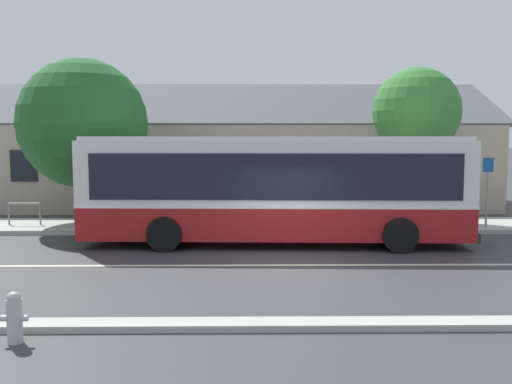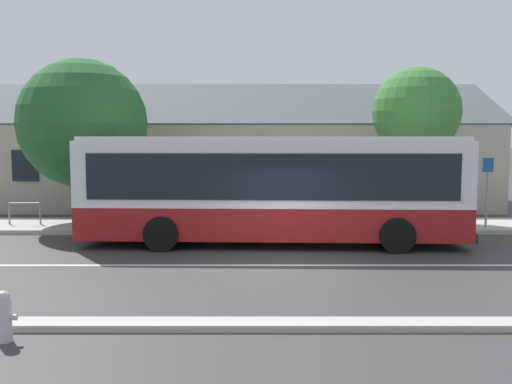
# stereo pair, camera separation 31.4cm
# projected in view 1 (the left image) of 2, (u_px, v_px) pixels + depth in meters

# --- Properties ---
(ground_plane) EXTENTS (300.00, 300.00, 0.00)m
(ground_plane) POSITION_uv_depth(u_px,v_px,m) (290.00, 265.00, 14.46)
(ground_plane) COLOR #38383A
(sidewalk_far) EXTENTS (60.00, 3.00, 0.15)m
(sidewalk_far) POSITION_uv_depth(u_px,v_px,m) (278.00, 226.00, 20.43)
(sidewalk_far) COLOR #ADAAA3
(sidewalk_far) RESTS_ON ground
(curb_near) EXTENTS (60.00, 0.50, 0.12)m
(curb_near) POSITION_uv_depth(u_px,v_px,m) (310.00, 324.00, 9.73)
(curb_near) COLOR #ADAAA3
(curb_near) RESTS_ON ground
(lane_divider_stripe) EXTENTS (60.00, 0.16, 0.01)m
(lane_divider_stripe) POSITION_uv_depth(u_px,v_px,m) (290.00, 265.00, 14.46)
(lane_divider_stripe) COLOR beige
(lane_divider_stripe) RESTS_ON ground
(community_building) EXTENTS (24.25, 10.05, 6.86)m
(community_building) POSITION_uv_depth(u_px,v_px,m) (229.00, 162.00, 28.57)
(community_building) COLOR tan
(community_building) RESTS_ON ground
(transit_bus) EXTENTS (11.55, 3.07, 3.26)m
(transit_bus) POSITION_uv_depth(u_px,v_px,m) (275.00, 187.00, 17.18)
(transit_bus) COLOR maroon
(transit_bus) RESTS_ON ground
(bench_by_building) EXTENTS (1.81, 0.51, 0.94)m
(bench_by_building) POSITION_uv_depth(u_px,v_px,m) (116.00, 214.00, 19.86)
(bench_by_building) COLOR brown
(bench_by_building) RESTS_ON sidewalk_far
(street_tree_primary) EXTENTS (3.20, 3.20, 5.76)m
(street_tree_primary) POSITION_uv_depth(u_px,v_px,m) (417.00, 112.00, 20.77)
(street_tree_primary) COLOR #4C3828
(street_tree_primary) RESTS_ON ground
(street_tree_secondary) EXTENTS (4.65, 4.65, 6.05)m
(street_tree_secondary) POSITION_uv_depth(u_px,v_px,m) (83.00, 124.00, 20.53)
(street_tree_secondary) COLOR #4C3828
(street_tree_secondary) RESTS_ON ground
(fire_hydrant) EXTENTS (0.42, 0.24, 0.83)m
(fire_hydrant) POSITION_uv_depth(u_px,v_px,m) (14.00, 317.00, 8.98)
(fire_hydrant) COLOR #B2B2B7
(fire_hydrant) RESTS_ON ground
(bus_stop_sign) EXTENTS (0.36, 0.07, 2.40)m
(bus_stop_sign) POSITION_uv_depth(u_px,v_px,m) (487.00, 184.00, 19.37)
(bus_stop_sign) COLOR gray
(bus_stop_sign) RESTS_ON sidewalk_far
(bike_rack) EXTENTS (1.16, 0.06, 0.78)m
(bike_rack) POSITION_uv_depth(u_px,v_px,m) (24.00, 210.00, 20.12)
(bike_rack) COLOR slate
(bike_rack) RESTS_ON sidewalk_far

